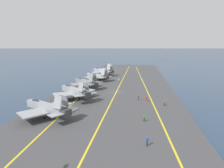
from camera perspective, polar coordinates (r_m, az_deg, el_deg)
ground_plane at (r=72.34m, az=1.22°, el=-2.65°), size 2000.00×2000.00×0.00m
carrier_deck at (r=72.29m, az=1.22°, el=-2.50°), size 203.09×41.44×0.40m
deck_stripe_foul_line at (r=71.86m, az=10.29°, el=-2.59°), size 182.38×12.83×0.01m
deck_stripe_centerline at (r=72.24m, az=1.22°, el=-2.34°), size 182.78×0.36×0.01m
deck_stripe_edge_line at (r=74.39m, az=-7.54°, el=-2.04°), size 182.72×5.46×0.01m
parked_jet_nearest at (r=49.83m, az=-18.36°, el=-6.22°), size 13.31×15.95×6.06m
parked_jet_second at (r=63.64m, az=-10.78°, el=-1.90°), size 14.05×14.85×6.24m
parked_jet_third at (r=79.53m, az=-7.64°, el=0.62°), size 13.11×14.27×6.51m
parked_jet_fourth at (r=96.83m, az=-4.38°, el=2.42°), size 13.22×15.34×6.30m
parked_jet_fifth at (r=112.14m, az=-2.71°, el=3.87°), size 13.49×15.24×6.69m
crew_green_vest at (r=45.55m, az=9.18°, el=-9.39°), size 0.44×0.36×1.75m
crew_blue_vest at (r=35.36m, az=10.02°, el=-15.65°), size 0.40×0.46×1.79m
crew_brown_vest at (r=57.93m, az=14.77°, el=-5.16°), size 0.32×0.42×1.71m
crew_purple_vest at (r=62.39m, az=7.54°, el=-3.71°), size 0.46×0.44×1.73m
crew_white_vest at (r=91.52m, az=1.95°, el=1.13°), size 0.44×0.46×1.75m
crew_red_vest at (r=61.26m, az=9.82°, el=-4.09°), size 0.44×0.35×1.67m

